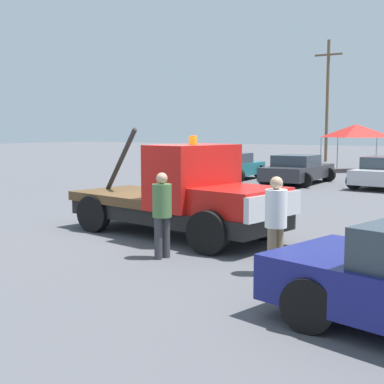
# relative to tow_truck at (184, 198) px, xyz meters

# --- Properties ---
(ground_plane) EXTENTS (160.00, 160.00, 0.00)m
(ground_plane) POSITION_rel_tow_truck_xyz_m (-0.33, 0.06, -0.91)
(ground_plane) COLOR #545459
(tow_truck) EXTENTS (5.76, 2.87, 2.51)m
(tow_truck) POSITION_rel_tow_truck_xyz_m (0.00, 0.00, 0.00)
(tow_truck) COLOR black
(tow_truck) RESTS_ON ground
(person_near_truck) EXTENTS (0.37, 0.37, 1.67)m
(person_near_truck) POSITION_rel_tow_truck_xyz_m (3.06, -1.86, 0.05)
(person_near_truck) COLOR #847051
(person_near_truck) RESTS_ON ground
(person_at_hood) EXTENTS (0.37, 0.37, 1.65)m
(person_at_hood) POSITION_rel_tow_truck_xyz_m (0.77, -1.95, 0.04)
(person_at_hood) COLOR #38383D
(person_at_hood) RESTS_ON ground
(parked_car_teal) EXTENTS (2.62, 4.33, 1.34)m
(parked_car_teal) POSITION_rel_tow_truck_xyz_m (-5.93, 13.47, -0.27)
(parked_car_teal) COLOR #196670
(parked_car_teal) RESTS_ON ground
(parked_car_charcoal) EXTENTS (2.56, 4.85, 1.34)m
(parked_car_charcoal) POSITION_rel_tow_truck_xyz_m (-2.45, 13.29, -0.26)
(parked_car_charcoal) COLOR #2D2D33
(parked_car_charcoal) RESTS_ON ground
(canopy_tent_red) EXTENTS (3.31, 3.31, 2.84)m
(canopy_tent_red) POSITION_rel_tow_truck_xyz_m (-2.43, 22.80, 1.52)
(canopy_tent_red) COLOR #9E9EA3
(canopy_tent_red) RESTS_ON ground
(utility_pole) EXTENTS (2.20, 0.24, 9.51)m
(utility_pole) POSITION_rel_tow_truck_xyz_m (-7.23, 31.66, 4.10)
(utility_pole) COLOR brown
(utility_pole) RESTS_ON ground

